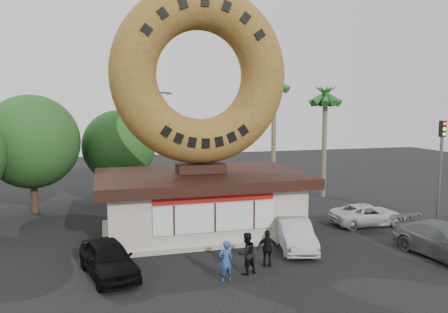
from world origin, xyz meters
TOP-DOWN VIEW (x-y plane):
  - ground at (0.00, 0.00)m, footprint 90.00×90.00m
  - donut_shop at (0.00, 5.98)m, footprint 11.20×7.20m
  - giant_donut at (0.00, 6.00)m, footprint 9.53×2.43m
  - tree_west at (-9.50, 13.00)m, footprint 6.00×6.00m
  - tree_mid at (-4.00, 15.00)m, footprint 5.20×5.20m
  - palm_near at (7.50, 14.00)m, footprint 2.60×2.60m
  - palm_far at (11.00, 12.50)m, footprint 2.60×2.60m
  - street_lamp at (-1.86, 16.00)m, footprint 2.11×0.20m
  - traffic_signal at (14.00, 3.99)m, footprint 0.30×0.38m
  - person_left at (-0.58, -1.06)m, footprint 0.64×0.45m
  - person_center at (0.46, -0.53)m, footprint 1.03×0.91m
  - person_right at (1.61, 0.01)m, footprint 1.02×0.70m
  - car_black at (-5.05, 0.81)m, footprint 2.73×4.54m
  - car_silver at (3.78, 1.93)m, footprint 2.43×4.49m
  - car_grey at (9.87, -1.26)m, footprint 2.90×5.58m
  - car_white at (9.68, 4.65)m, footprint 4.44×2.17m

SIDE VIEW (x-z plane):
  - ground at x=0.00m, z-range 0.00..0.00m
  - car_white at x=9.68m, z-range 0.00..1.22m
  - car_silver at x=3.78m, z-range 0.00..1.40m
  - car_black at x=-5.05m, z-range 0.00..1.45m
  - car_grey at x=9.87m, z-range 0.00..1.54m
  - person_right at x=1.61m, z-range 0.00..1.60m
  - person_left at x=-0.58m, z-range 0.00..1.66m
  - person_center at x=0.46m, z-range 0.00..1.76m
  - donut_shop at x=0.00m, z-range -0.13..3.67m
  - traffic_signal at x=14.00m, z-range 0.83..6.90m
  - tree_mid at x=-4.00m, z-range 0.70..7.33m
  - street_lamp at x=-1.86m, z-range 0.48..8.48m
  - tree_west at x=-9.50m, z-range 0.82..8.47m
  - palm_far at x=11.00m, z-range 3.11..11.86m
  - palm_near at x=7.50m, z-range 3.54..13.29m
  - giant_donut at x=0.00m, z-range 3.80..13.33m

